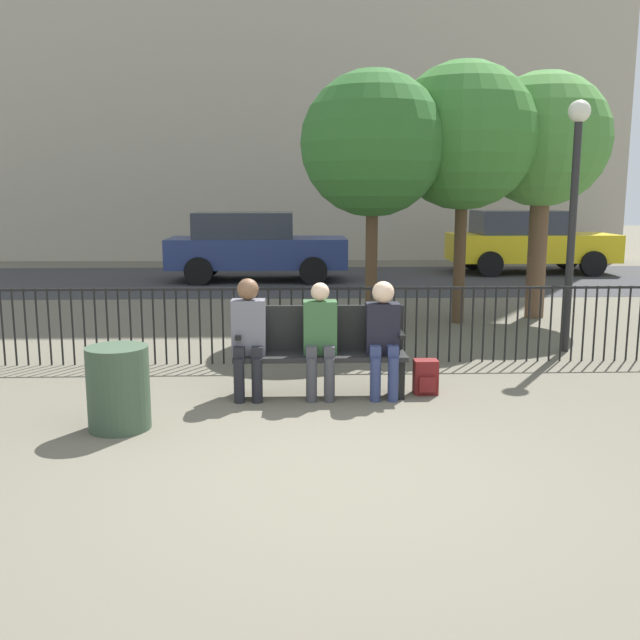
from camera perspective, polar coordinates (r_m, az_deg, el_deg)
The scene contains 15 objects.
ground_plane at distance 5.45m, azimuth 0.79°, elevation -12.32°, with size 80.00×80.00×0.00m, color #605B4C.
park_bench at distance 7.41m, azimuth -0.02°, elevation -2.21°, with size 1.77×0.45×0.92m.
seated_person_0 at distance 7.26m, azimuth -5.75°, elevation -0.93°, with size 0.34×0.39×1.23m.
seated_person_1 at distance 7.25m, azimuth -0.01°, elevation -1.16°, with size 0.34×0.39×1.19m.
seated_person_2 at distance 7.30m, azimuth 5.05°, elevation -0.96°, with size 0.34×0.39×1.20m.
backpack at distance 7.56m, azimuth 8.45°, elevation -4.55°, with size 0.25×0.22×0.36m.
fence_railing at distance 8.73m, azimuth -0.43°, elevation 0.11°, with size 9.01×0.03×0.95m.
tree_0 at distance 11.63m, azimuth 11.43°, elevation 14.18°, with size 2.28×2.28×4.09m.
tree_1 at distance 10.88m, azimuth 4.25°, elevation 13.82°, with size 2.15×2.15×3.87m.
tree_2 at distance 12.45m, azimuth 17.41°, elevation 13.44°, with size 2.16×2.16×4.01m.
lamp_post at distance 9.83m, azimuth 19.71°, elevation 10.10°, with size 0.28×0.28×3.23m.
street_surface at distance 17.16m, azimuth -1.14°, elevation 3.22°, with size 24.00×6.00×0.01m.
parked_car_0 at distance 19.43m, azimuth 16.30°, elevation 6.11°, with size 4.20×1.94×1.62m.
parked_car_1 at distance 17.10m, azimuth -5.32°, elevation 5.98°, with size 4.20×1.94×1.62m.
trash_bin at distance 6.60m, azimuth -15.83°, elevation -5.25°, with size 0.55×0.55×0.75m.
Camera 1 is at (-0.25, -5.03, 2.09)m, focal length 40.00 mm.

